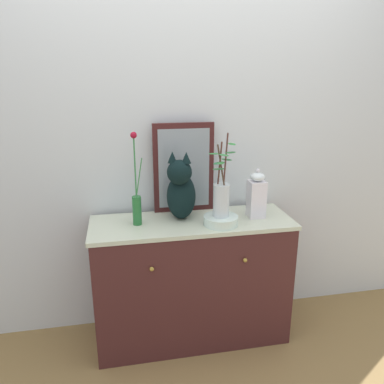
{
  "coord_description": "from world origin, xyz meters",
  "views": [
    {
      "loc": [
        -0.4,
        -2.06,
        1.64
      ],
      "look_at": [
        0.0,
        0.0,
        0.98
      ],
      "focal_mm": 35.34,
      "sensor_mm": 36.0,
      "label": 1
    }
  ],
  "objects": [
    {
      "name": "ground_plane",
      "position": [
        0.0,
        0.0,
        0.0
      ],
      "size": [
        6.0,
        6.0,
        0.0
      ],
      "primitive_type": "plane",
      "color": "olive"
    },
    {
      "name": "wall_back",
      "position": [
        0.0,
        0.29,
        1.3
      ],
      "size": [
        4.4,
        0.08,
        2.6
      ],
      "primitive_type": "cube",
      "color": "silver",
      "rests_on": "ground_plane"
    },
    {
      "name": "sideboard",
      "position": [
        0.0,
        -0.0,
        0.4
      ],
      "size": [
        1.2,
        0.44,
        0.8
      ],
      "color": "#462020",
      "rests_on": "ground_plane"
    },
    {
      "name": "mirror_leaning",
      "position": [
        -0.02,
        0.19,
        1.08
      ],
      "size": [
        0.38,
        0.03,
        0.56
      ],
      "color": "#421A19",
      "rests_on": "sideboard"
    },
    {
      "name": "cat_sitting",
      "position": [
        -0.06,
        0.05,
        0.98
      ],
      "size": [
        0.23,
        0.36,
        0.42
      ],
      "color": "black",
      "rests_on": "sideboard"
    },
    {
      "name": "vase_slim_green",
      "position": [
        -0.32,
        0.01,
        0.94
      ],
      "size": [
        0.07,
        0.05,
        0.54
      ],
      "color": "#256D33",
      "rests_on": "sideboard"
    },
    {
      "name": "bowl_porcelain",
      "position": [
        0.15,
        -0.09,
        0.83
      ],
      "size": [
        0.2,
        0.2,
        0.05
      ],
      "primitive_type": "cylinder",
      "color": "white",
      "rests_on": "sideboard"
    },
    {
      "name": "vase_glass_clear",
      "position": [
        0.15,
        -0.09,
        0.98
      ],
      "size": [
        0.15,
        0.17,
        0.48
      ],
      "color": "silver",
      "rests_on": "bowl_porcelain"
    },
    {
      "name": "jar_lidded_porcelain",
      "position": [
        0.4,
        -0.01,
        0.94
      ],
      "size": [
        0.1,
        0.1,
        0.3
      ],
      "color": "white",
      "rests_on": "sideboard"
    }
  ]
}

